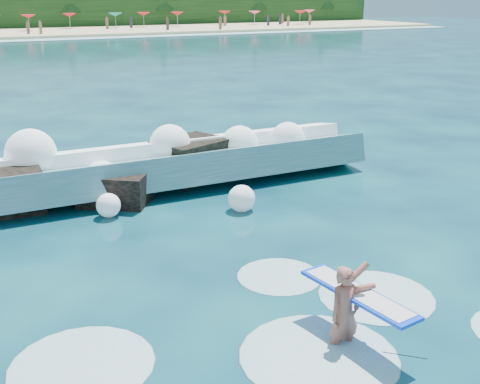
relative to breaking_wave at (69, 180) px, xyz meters
The scene contains 7 objects.
ground 7.00m from the breaking_wave, 79.00° to the right, with size 200.00×200.00×0.00m, color #071F39.
breaking_wave is the anchor object (origin of this frame).
rock_cluster 0.68m from the breaking_wave, ahead, with size 8.15×3.38×1.40m.
surfer_with_board 9.71m from the breaking_wave, 75.18° to the right, with size 1.00×2.86×1.65m.
wave_spray 0.68m from the breaking_wave, 163.46° to the right, with size 14.57×4.60×1.98m.
surf_foam 9.20m from the breaking_wave, 78.15° to the right, with size 8.95×5.79×0.13m.
beachgoers 69.15m from the breaking_wave, 84.58° to the left, with size 108.07×11.81×1.93m.
Camera 1 is at (-4.23, -9.39, 5.46)m, focal length 45.00 mm.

